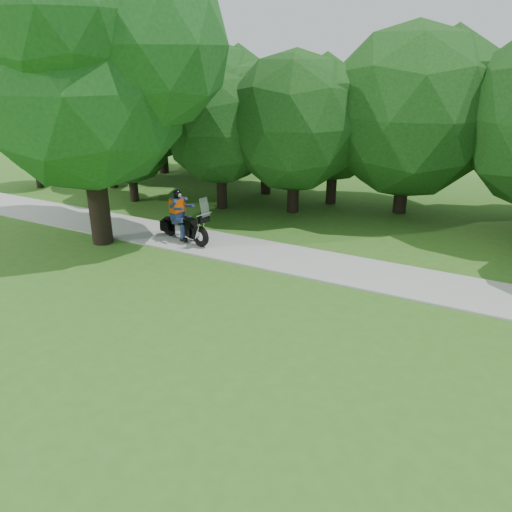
% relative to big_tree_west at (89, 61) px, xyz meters
% --- Properties ---
extents(ground, '(100.00, 100.00, 0.00)m').
position_rel_big_tree_west_xyz_m(ground, '(10.54, -6.85, -5.76)').
color(ground, '#37661D').
rests_on(ground, ground).
extents(walkway, '(60.00, 2.20, 0.06)m').
position_rel_big_tree_west_xyz_m(walkway, '(10.54, 1.15, -5.73)').
color(walkway, '#A0A09B').
rests_on(walkway, ground).
extents(big_tree_west, '(8.64, 6.56, 9.96)m').
position_rel_big_tree_west_xyz_m(big_tree_west, '(0.00, 0.00, 0.00)').
color(big_tree_west, black).
rests_on(big_tree_west, ground).
extents(touring_motorcycle, '(2.27, 1.06, 1.75)m').
position_rel_big_tree_west_xyz_m(touring_motorcycle, '(2.39, 0.95, -5.06)').
color(touring_motorcycle, black).
rests_on(touring_motorcycle, walkway).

